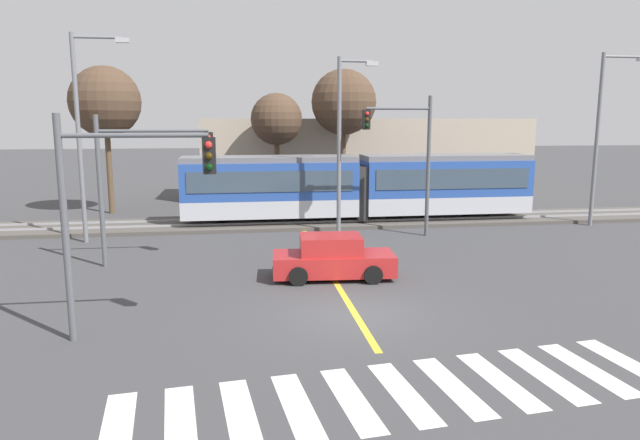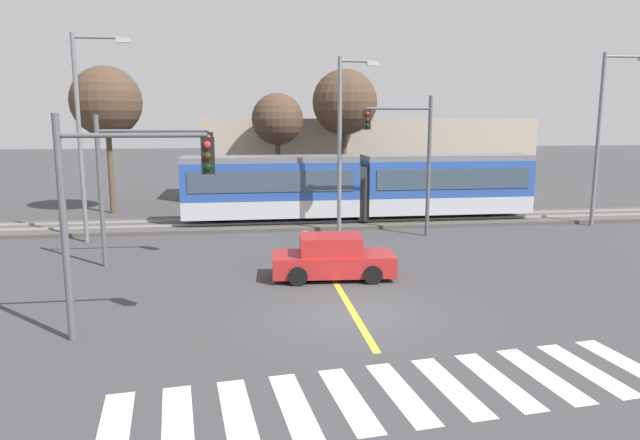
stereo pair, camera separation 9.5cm
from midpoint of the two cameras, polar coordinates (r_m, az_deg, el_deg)
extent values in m
plane|color=#3D3D3F|center=(16.50, 3.35, -9.35)|extent=(200.00, 200.00, 0.00)
cube|color=#4C4742|center=(30.25, -2.08, -0.25)|extent=(120.00, 4.00, 0.18)
cube|color=#939399|center=(29.52, -1.94, -0.23)|extent=(120.00, 0.08, 0.10)
cube|color=#939399|center=(30.93, -2.23, 0.24)|extent=(120.00, 0.08, 0.10)
cube|color=#B7BAC1|center=(29.98, -5.12, 1.35)|extent=(9.00, 2.60, 0.90)
cube|color=#284C9E|center=(29.80, -5.16, 4.01)|extent=(9.00, 2.60, 1.90)
cube|color=#384756|center=(28.49, -5.01, 3.84)|extent=(8.28, 0.04, 1.04)
cube|color=slate|center=(29.71, -5.19, 6.10)|extent=(9.00, 2.39, 0.28)
cylinder|color=black|center=(30.28, -0.42, 0.61)|extent=(0.70, 0.20, 0.70)
cylinder|color=black|center=(30.02, -9.82, 0.38)|extent=(0.70, 0.20, 0.70)
cube|color=#B7BAC1|center=(31.92, 12.18, 1.69)|extent=(9.00, 2.60, 0.90)
cube|color=#284C9E|center=(31.76, 12.27, 4.19)|extent=(9.00, 2.60, 1.90)
cube|color=#384756|center=(30.52, 13.13, 4.02)|extent=(8.28, 0.04, 1.04)
cube|color=slate|center=(31.67, 12.34, 6.15)|extent=(9.00, 2.39, 0.28)
cylinder|color=black|center=(32.93, 16.19, 0.97)|extent=(0.70, 0.20, 0.70)
cylinder|color=black|center=(31.22, 7.88, 0.80)|extent=(0.70, 0.20, 0.70)
cube|color=#2D2D2D|center=(30.50, 3.82, 2.84)|extent=(0.50, 2.34, 2.80)
cube|color=silver|center=(11.44, -19.88, -19.10)|extent=(0.87, 2.85, 0.01)
cube|color=silver|center=(11.38, -14.05, -18.95)|extent=(0.87, 2.85, 0.01)
cube|color=silver|center=(11.43, -8.23, -18.61)|extent=(0.87, 2.85, 0.01)
cube|color=silver|center=(11.58, -2.53, -18.11)|extent=(0.87, 2.85, 0.01)
cube|color=silver|center=(11.83, 2.93, -17.47)|extent=(0.87, 2.85, 0.01)
cube|color=silver|center=(12.18, 8.09, -16.72)|extent=(0.87, 2.85, 0.01)
cube|color=silver|center=(12.61, 12.89, -15.90)|extent=(0.87, 2.85, 0.01)
cube|color=silver|center=(13.12, 17.30, -15.04)|extent=(0.87, 2.85, 0.01)
cube|color=silver|center=(13.70, 21.33, -14.18)|extent=(0.87, 2.85, 0.01)
cube|color=silver|center=(14.34, 24.99, -13.34)|extent=(0.87, 2.85, 0.01)
cube|color=silver|center=(15.04, 28.30, -12.52)|extent=(0.87, 2.85, 0.01)
cube|color=gold|center=(20.98, 0.74, -5.09)|extent=(0.20, 15.18, 0.01)
cube|color=#B22323|center=(19.93, 1.22, -4.37)|extent=(4.31, 1.98, 0.72)
cube|color=#B22323|center=(19.77, 0.94, -2.47)|extent=(2.20, 1.66, 0.64)
cube|color=#384756|center=(19.88, 3.81, -2.41)|extent=(0.20, 1.43, 0.52)
cube|color=#384756|center=(20.52, 0.74, -2.00)|extent=(1.78, 0.16, 0.48)
cylinder|color=black|center=(20.95, 4.43, -4.24)|extent=(0.65, 0.26, 0.64)
cylinder|color=black|center=(19.33, 5.20, -5.47)|extent=(0.65, 0.26, 0.64)
cylinder|color=black|center=(20.73, -2.49, -4.38)|extent=(0.65, 0.26, 0.64)
cylinder|color=black|center=(19.08, -2.32, -5.64)|extent=(0.65, 0.26, 0.64)
cylinder|color=#515459|center=(15.16, -24.30, -0.97)|extent=(0.18, 0.18, 5.62)
cylinder|color=#515459|center=(14.54, -18.24, 8.04)|extent=(3.50, 0.12, 0.12)
cube|color=black|center=(14.36, -11.21, 6.33)|extent=(0.32, 0.28, 0.90)
sphere|color=red|center=(14.20, -11.27, 7.38)|extent=(0.18, 0.18, 0.18)
sphere|color=#3A2706|center=(14.21, -11.24, 6.30)|extent=(0.18, 0.18, 0.18)
sphere|color=black|center=(14.23, -11.20, 5.21)|extent=(0.18, 0.18, 0.18)
cylinder|color=#515459|center=(22.60, -21.21, 2.61)|extent=(0.18, 0.18, 5.65)
cylinder|color=#515459|center=(22.08, -16.47, 8.54)|extent=(4.00, 0.12, 0.12)
cube|color=black|center=(21.90, -11.18, 7.44)|extent=(0.32, 0.28, 0.90)
sphere|color=red|center=(21.74, -11.22, 8.13)|extent=(0.18, 0.18, 0.18)
sphere|color=#3A2706|center=(21.75, -11.19, 7.42)|extent=(0.18, 0.18, 0.18)
sphere|color=black|center=(21.77, -11.17, 6.71)|extent=(0.18, 0.18, 0.18)
cylinder|color=#515459|center=(27.29, 10.67, 5.23)|extent=(0.18, 0.18, 6.56)
cylinder|color=#515459|center=(26.76, 7.76, 10.99)|extent=(3.00, 0.12, 0.12)
cube|color=black|center=(26.39, 4.55, 9.97)|extent=(0.32, 0.28, 0.90)
sphere|color=red|center=(26.24, 4.63, 10.56)|extent=(0.18, 0.18, 0.18)
sphere|color=#3A2706|center=(26.24, 4.63, 9.97)|extent=(0.18, 0.18, 0.18)
sphere|color=black|center=(26.24, 4.62, 9.38)|extent=(0.18, 0.18, 0.18)
cylinder|color=slate|center=(27.38, -23.05, 7.34)|extent=(0.20, 0.20, 9.14)
cylinder|color=slate|center=(27.35, -21.50, 16.63)|extent=(2.08, 0.12, 0.12)
cube|color=#B2B2B7|center=(27.13, -19.26, 16.61)|extent=(0.56, 0.28, 0.20)
cylinder|color=slate|center=(27.08, 1.81, 7.24)|extent=(0.20, 0.20, 8.33)
cylinder|color=slate|center=(27.32, 3.50, 15.57)|extent=(1.53, 0.12, 0.12)
cube|color=#B2B2B7|center=(27.48, 5.12, 15.31)|extent=(0.56, 0.28, 0.20)
cylinder|color=slate|center=(32.65, 25.86, 7.12)|extent=(0.20, 0.20, 8.79)
cylinder|color=slate|center=(33.40, 28.01, 14.22)|extent=(2.17, 0.12, 0.12)
cylinder|color=brown|center=(35.70, -20.40, 5.16)|extent=(0.32, 0.32, 5.69)
sphere|color=#4C3828|center=(35.62, -20.77, 11.02)|extent=(4.05, 4.05, 4.05)
cylinder|color=brown|center=(35.34, -4.38, 5.05)|extent=(0.32, 0.32, 4.88)
sphere|color=#4C3828|center=(35.21, -4.45, 10.03)|extent=(3.13, 3.13, 3.13)
cylinder|color=brown|center=(35.95, 2.26, 5.84)|extent=(0.32, 0.32, 5.74)
sphere|color=#4C3828|center=(35.87, 2.30, 11.70)|extent=(4.01, 4.01, 4.01)
cube|color=tan|center=(41.19, 4.39, 6.21)|extent=(22.76, 6.00, 5.54)
camera|label=1|loc=(0.05, -90.12, -0.02)|focal=32.00mm
camera|label=2|loc=(0.05, 89.88, 0.02)|focal=32.00mm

